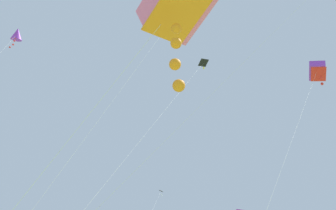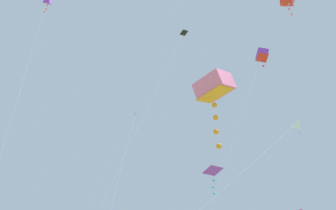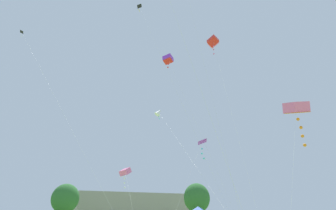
% 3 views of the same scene
% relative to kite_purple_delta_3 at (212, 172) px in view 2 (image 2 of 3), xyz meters
% --- Properties ---
extents(kite_purple_delta_3, '(7.08, 4.76, 9.03)m').
position_rel_kite_purple_delta_3_xyz_m(kite_purple_delta_3, '(0.00, 0.00, 0.00)').
color(kite_purple_delta_3, silver).
rests_on(kite_purple_delta_3, ground).
extents(kite_white_diamond_4, '(6.10, 23.89, 17.20)m').
position_rel_kite_purple_delta_3_xyz_m(kite_white_diamond_4, '(2.42, 13.97, 7.81)').
color(kite_white_diamond_4, silver).
rests_on(kite_white_diamond_4, ground).
extents(kite_pink_box_6, '(7.91, 3.70, 10.95)m').
position_rel_kite_purple_delta_3_xyz_m(kite_pink_box_6, '(4.10, -6.78, 1.61)').
color(kite_pink_box_6, silver).
rests_on(kite_pink_box_6, ground).
extents(kite_purple_box_7, '(2.24, 15.26, 23.21)m').
position_rel_kite_purple_delta_3_xyz_m(kite_purple_box_7, '(1.49, 9.27, 14.00)').
color(kite_purple_box_7, silver).
rests_on(kite_purple_box_7, ground).
extents(kite_black_delta_8, '(9.96, 14.35, 21.71)m').
position_rel_kite_purple_delta_3_xyz_m(kite_black_delta_8, '(-15.93, 9.48, 11.85)').
color(kite_black_delta_8, silver).
rests_on(kite_black_delta_8, ground).
extents(kite_black_delta_9, '(1.75, 13.93, 25.82)m').
position_rel_kite_purple_delta_3_xyz_m(kite_black_delta_9, '(-4.83, 4.25, 16.33)').
color(kite_black_delta_9, silver).
rests_on(kite_black_delta_9, ground).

